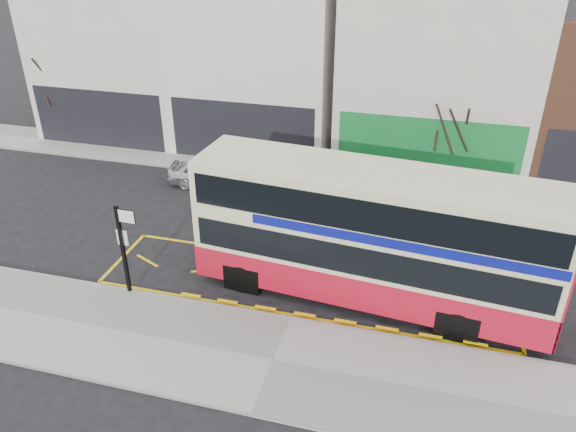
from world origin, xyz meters
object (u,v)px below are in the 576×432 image
(bus_stop_post, at_px, (124,242))
(car_silver, at_px, (210,172))
(street_tree_right, at_px, (454,114))
(double_decker_bus, at_px, (373,235))
(car_grey, at_px, (358,179))
(street_tree_left, at_px, (50,66))
(car_white, at_px, (502,203))

(bus_stop_post, distance_m, car_silver, 8.75)
(car_silver, distance_m, street_tree_right, 11.28)
(street_tree_right, bearing_deg, double_decker_bus, -103.14)
(bus_stop_post, bearing_deg, car_silver, 94.88)
(car_grey, distance_m, street_tree_right, 5.07)
(car_grey, height_order, street_tree_left, street_tree_left)
(car_silver, relative_size, car_white, 0.73)
(bus_stop_post, relative_size, car_silver, 0.83)
(car_grey, bearing_deg, car_silver, 83.14)
(car_silver, bearing_deg, double_decker_bus, -133.18)
(bus_stop_post, relative_size, car_white, 0.61)
(street_tree_left, bearing_deg, double_decker_bus, -28.79)
(car_white, bearing_deg, car_silver, 71.03)
(double_decker_bus, xyz_separation_m, street_tree_right, (2.24, 9.58, 1.03))
(street_tree_left, bearing_deg, street_tree_right, -1.85)
(bus_stop_post, distance_m, street_tree_right, 15.28)
(car_white, xyz_separation_m, street_tree_left, (-23.24, 3.51, 3.31))
(double_decker_bus, xyz_separation_m, car_silver, (-8.30, 6.66, -1.73))
(car_silver, bearing_deg, bus_stop_post, 179.55)
(bus_stop_post, relative_size, street_tree_left, 0.54)
(bus_stop_post, bearing_deg, car_white, 36.22)
(street_tree_left, xyz_separation_m, street_tree_right, (20.90, -0.68, -0.65))
(double_decker_bus, height_order, street_tree_right, street_tree_right)
(car_white, bearing_deg, street_tree_right, 20.11)
(car_grey, bearing_deg, double_decker_bus, 177.04)
(bus_stop_post, xyz_separation_m, street_tree_right, (9.93, 11.54, 1.36))
(bus_stop_post, relative_size, car_grey, 0.75)
(car_white, bearing_deg, double_decker_bus, 126.51)
(double_decker_bus, relative_size, car_silver, 2.99)
(car_silver, bearing_deg, car_white, -94.08)
(double_decker_bus, distance_m, bus_stop_post, 7.95)
(car_grey, xyz_separation_m, car_white, (6.12, -0.83, 0.06))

